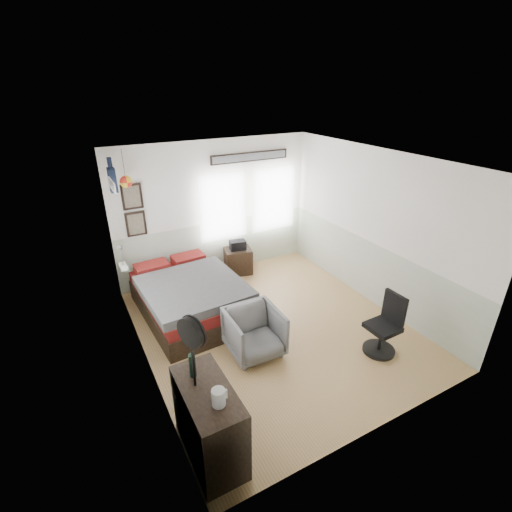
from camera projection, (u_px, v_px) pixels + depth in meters
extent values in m
cube|color=#AE8548|center=(273.00, 327.00, 6.08)|extent=(4.00, 4.50, 0.01)
cube|color=silver|center=(216.00, 210.00, 7.28)|extent=(4.00, 0.02, 2.70)
cube|color=silver|center=(390.00, 336.00, 3.71)|extent=(4.00, 0.02, 2.70)
cube|color=silver|center=(138.00, 285.00, 4.64)|extent=(0.02, 4.50, 2.70)
cube|color=silver|center=(375.00, 229.00, 6.35)|extent=(0.02, 4.50, 2.70)
cube|color=white|center=(277.00, 161.00, 4.91)|extent=(4.00, 4.50, 0.02)
cube|color=#B2BEA5|center=(218.00, 247.00, 7.62)|extent=(4.00, 0.01, 1.10)
cube|color=#B2BEA5|center=(147.00, 336.00, 4.99)|extent=(0.01, 4.50, 1.10)
cube|color=#B2BEA5|center=(368.00, 271.00, 6.69)|extent=(0.01, 4.50, 1.10)
cube|color=silver|center=(131.00, 260.00, 5.05)|extent=(0.03, 2.20, 1.35)
cube|color=silver|center=(224.00, 207.00, 7.29)|extent=(0.95, 0.03, 1.30)
cube|color=silver|center=(274.00, 199.00, 7.78)|extent=(0.95, 0.03, 1.30)
cube|color=black|center=(136.00, 224.00, 6.59)|extent=(0.35, 0.03, 0.45)
cube|color=black|center=(132.00, 197.00, 6.37)|extent=(0.35, 0.03, 0.45)
cube|color=#7F7259|center=(136.00, 224.00, 6.57)|extent=(0.27, 0.01, 0.37)
cube|color=#7F7259|center=(132.00, 197.00, 6.36)|extent=(0.27, 0.01, 0.37)
cube|color=black|center=(250.00, 157.00, 7.15)|extent=(1.65, 0.03, 0.18)
cube|color=gray|center=(250.00, 157.00, 7.14)|extent=(1.58, 0.01, 0.13)
cube|color=white|center=(112.00, 185.00, 5.13)|extent=(0.02, 0.48, 0.14)
sphere|color=red|center=(126.00, 182.00, 5.98)|extent=(0.20, 0.20, 0.20)
cube|color=black|center=(190.00, 304.00, 6.38)|extent=(1.60, 2.20, 0.34)
cube|color=maroon|center=(189.00, 291.00, 6.26)|extent=(1.56, 2.16, 0.19)
cube|color=#4B4B4B|center=(193.00, 289.00, 6.00)|extent=(1.63, 1.66, 0.15)
cube|color=maroon|center=(154.00, 267.00, 6.71)|extent=(0.60, 0.39, 0.15)
cube|color=maroon|center=(191.00, 259.00, 7.01)|extent=(0.60, 0.39, 0.15)
cube|color=black|center=(209.00, 422.00, 3.86)|extent=(0.48, 1.00, 0.90)
imported|color=slate|center=(254.00, 332.00, 5.38)|extent=(0.77, 0.79, 0.70)
cube|color=black|center=(238.00, 261.00, 7.69)|extent=(0.61, 0.53, 0.53)
cylinder|color=black|center=(379.00, 350.00, 5.53)|extent=(0.47, 0.47, 0.05)
cylinder|color=black|center=(381.00, 339.00, 5.45)|extent=(0.05, 0.05, 0.36)
cube|color=black|center=(383.00, 327.00, 5.36)|extent=(0.43, 0.43, 0.07)
cube|color=black|center=(394.00, 308.00, 5.32)|extent=(0.06, 0.38, 0.47)
cylinder|color=silver|center=(219.00, 397.00, 3.46)|extent=(0.13, 0.13, 0.18)
cube|color=silver|center=(226.00, 394.00, 3.50)|extent=(0.02, 0.02, 0.11)
cylinder|color=black|center=(192.00, 365.00, 3.78)|extent=(0.07, 0.07, 0.28)
cylinder|color=black|center=(193.00, 361.00, 3.59)|extent=(0.03, 0.03, 0.63)
cylinder|color=black|center=(190.00, 333.00, 3.45)|extent=(0.17, 0.31, 0.31)
cylinder|color=black|center=(195.00, 332.00, 3.46)|extent=(0.14, 0.32, 0.33)
cube|color=black|center=(238.00, 245.00, 7.54)|extent=(0.35, 0.26, 0.19)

